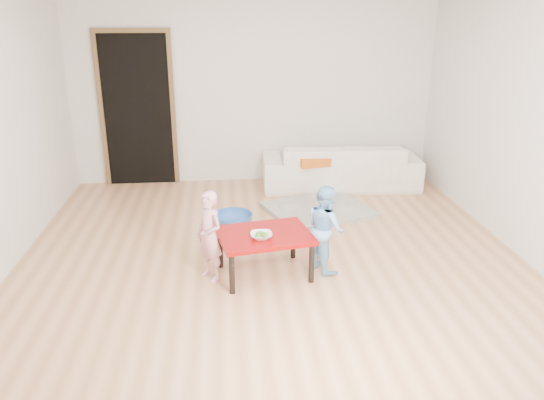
{
  "coord_description": "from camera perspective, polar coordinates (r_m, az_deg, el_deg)",
  "views": [
    {
      "loc": [
        -0.43,
        -4.88,
        2.36
      ],
      "look_at": [
        0.0,
        -0.2,
        0.65
      ],
      "focal_mm": 35.0,
      "sensor_mm": 36.0,
      "label": 1
    }
  ],
  "objects": [
    {
      "name": "cushion",
      "position": [
        7.04,
        4.47,
        4.34
      ],
      "size": [
        0.49,
        0.45,
        0.12
      ],
      "primitive_type": "cube",
      "rotation": [
        0.0,
        0.0,
        0.17
      ],
      "color": "#D15F17",
      "rests_on": "sofa"
    },
    {
      "name": "child_pink",
      "position": [
        4.82,
        -6.75,
        -3.88
      ],
      "size": [
        0.35,
        0.37,
        0.84
      ],
      "primitive_type": "imported",
      "rotation": [
        0.0,
        0.0,
        -0.9
      ],
      "color": "#ED6C81",
      "rests_on": "floor"
    },
    {
      "name": "bowl",
      "position": [
        4.75,
        -1.15,
        -3.85
      ],
      "size": [
        0.2,
        0.2,
        0.05
      ],
      "primitive_type": "imported",
      "color": "white",
      "rests_on": "red_table"
    },
    {
      "name": "basin",
      "position": [
        6.08,
        -4.27,
        -2.16
      ],
      "size": [
        0.46,
        0.46,
        0.14
      ],
      "primitive_type": "imported",
      "color": "#2D5FAA",
      "rests_on": "floor"
    },
    {
      "name": "back_wall",
      "position": [
        7.47,
        -1.93,
        11.83
      ],
      "size": [
        5.0,
        0.02,
        2.6
      ],
      "primitive_type": "cube",
      "color": "silver",
      "rests_on": "floor"
    },
    {
      "name": "right_wall",
      "position": [
        5.79,
        25.51,
        7.51
      ],
      "size": [
        0.02,
        5.0,
        2.6
      ],
      "primitive_type": "cube",
      "color": "silver",
      "rests_on": "floor"
    },
    {
      "name": "child_blue",
      "position": [
        4.99,
        5.75,
        -3.02
      ],
      "size": [
        0.43,
        0.49,
        0.83
      ],
      "primitive_type": "imported",
      "rotation": [
        0.0,
        0.0,
        1.91
      ],
      "color": "#5FB1DE",
      "rests_on": "floor"
    },
    {
      "name": "broccoli",
      "position": [
        4.75,
        -1.15,
        -3.81
      ],
      "size": [
        0.12,
        0.12,
        0.06
      ],
      "primitive_type": null,
      "color": "#2D5919",
      "rests_on": "red_table"
    },
    {
      "name": "sofa",
      "position": [
        7.4,
        7.35,
        3.75
      ],
      "size": [
        2.16,
        0.92,
        0.62
      ],
      "primitive_type": "imported",
      "rotation": [
        0.0,
        0.0,
        3.1
      ],
      "color": "white",
      "rests_on": "floor"
    },
    {
      "name": "red_table",
      "position": [
        4.94,
        -0.8,
        -5.83
      ],
      "size": [
        0.94,
        0.77,
        0.42
      ],
      "primitive_type": null,
      "rotation": [
        0.0,
        0.0,
        0.19
      ],
      "color": "maroon",
      "rests_on": "floor"
    },
    {
      "name": "floor",
      "position": [
        5.44,
        -0.19,
        -5.73
      ],
      "size": [
        5.0,
        5.0,
        0.01
      ],
      "primitive_type": "cube",
      "color": "#AE784A",
      "rests_on": "ground"
    },
    {
      "name": "doorway",
      "position": [
        7.57,
        -14.24,
        9.24
      ],
      "size": [
        1.02,
        0.08,
        2.11
      ],
      "primitive_type": null,
      "color": "brown",
      "rests_on": "back_wall"
    },
    {
      "name": "blanket",
      "position": [
        6.51,
        5.02,
        -1.06
      ],
      "size": [
        1.42,
        1.3,
        0.06
      ],
      "primitive_type": null,
      "rotation": [
        0.0,
        0.0,
        0.33
      ],
      "color": "#B7B2A1",
      "rests_on": "floor"
    }
  ]
}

